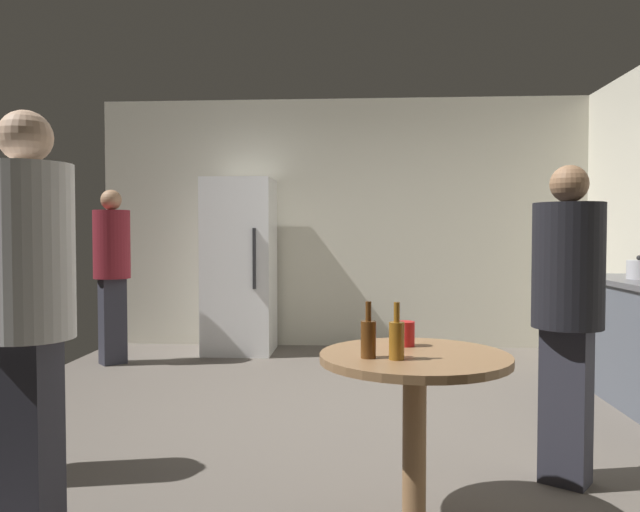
# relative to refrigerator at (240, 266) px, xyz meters

# --- Properties ---
(ground_plane) EXTENTS (5.20, 5.20, 0.10)m
(ground_plane) POSITION_rel_refrigerator_xyz_m (1.07, -2.20, -0.95)
(ground_plane) COLOR #5B544C
(wall_back) EXTENTS (5.32, 0.06, 2.70)m
(wall_back) POSITION_rel_refrigerator_xyz_m (1.07, 0.43, 0.45)
(wall_back) COLOR beige
(wall_back) RESTS_ON ground_plane
(refrigerator) EXTENTS (0.70, 0.68, 1.80)m
(refrigerator) POSITION_rel_refrigerator_xyz_m (0.00, 0.00, 0.00)
(refrigerator) COLOR white
(refrigerator) RESTS_ON ground_plane
(kettle) EXTENTS (0.24, 0.17, 0.18)m
(kettle) POSITION_rel_refrigerator_xyz_m (3.30, -1.64, 0.07)
(kettle) COLOR #B2B2B7
(kettle) RESTS_ON kitchen_counter
(foreground_table) EXTENTS (0.80, 0.80, 0.73)m
(foreground_table) POSITION_rel_refrigerator_xyz_m (1.46, -3.73, -0.27)
(foreground_table) COLOR olive
(foreground_table) RESTS_ON ground_plane
(beer_bottle_amber) EXTENTS (0.06, 0.06, 0.23)m
(beer_bottle_amber) POSITION_rel_refrigerator_xyz_m (1.38, -3.85, -0.08)
(beer_bottle_amber) COLOR #8C5919
(beer_bottle_amber) RESTS_ON foreground_table
(beer_bottle_brown) EXTENTS (0.06, 0.06, 0.23)m
(beer_bottle_brown) POSITION_rel_refrigerator_xyz_m (1.27, -3.83, -0.08)
(beer_bottle_brown) COLOR #593314
(beer_bottle_brown) RESTS_ON foreground_table
(plastic_cup_red) EXTENTS (0.08, 0.08, 0.11)m
(plastic_cup_red) POSITION_rel_refrigerator_xyz_m (1.44, -3.56, -0.11)
(plastic_cup_red) COLOR red
(plastic_cup_red) RESTS_ON foreground_table
(person_in_white_shirt) EXTENTS (0.35, 0.35, 1.70)m
(person_in_white_shirt) POSITION_rel_refrigerator_xyz_m (-0.02, -4.05, 0.10)
(person_in_white_shirt) COLOR #2D2D38
(person_in_white_shirt) RESTS_ON ground_plane
(person_in_black_shirt) EXTENTS (0.47, 0.47, 1.57)m
(person_in_black_shirt) POSITION_rel_refrigerator_xyz_m (2.25, -3.23, 0.02)
(person_in_black_shirt) COLOR #2D2D38
(person_in_black_shirt) RESTS_ON ground_plane
(person_in_maroon_shirt) EXTENTS (0.48, 0.48, 1.65)m
(person_in_maroon_shirt) POSITION_rel_refrigerator_xyz_m (-1.10, -0.65, 0.06)
(person_in_maroon_shirt) COLOR #2D2D38
(person_in_maroon_shirt) RESTS_ON ground_plane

